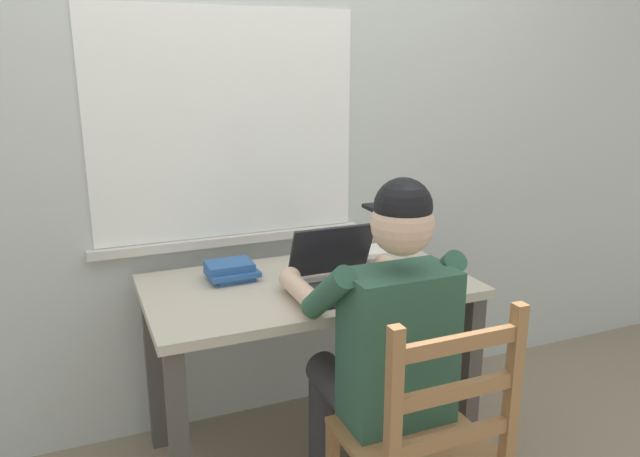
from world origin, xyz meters
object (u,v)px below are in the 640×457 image
(computer_mouse, at_px, (406,277))
(laptop, at_px, (342,274))
(coffee_mug_white, at_px, (304,263))
(desk, at_px, (308,310))
(book_stack_main, at_px, (382,252))
(seated_person, at_px, (382,339))
(wooden_chair, at_px, (425,446))
(coffee_mug_dark, at_px, (336,259))
(book_stack_side, at_px, (231,271))

(computer_mouse, bearing_deg, laptop, 172.89)
(computer_mouse, distance_m, coffee_mug_white, 0.40)
(desk, distance_m, book_stack_main, 0.45)
(desk, relative_size, laptop, 3.70)
(seated_person, xyz_separation_m, wooden_chair, (0.00, -0.28, -0.22))
(laptop, distance_m, computer_mouse, 0.26)
(desk, distance_m, coffee_mug_dark, 0.24)
(desk, xyz_separation_m, seated_person, (0.10, -0.42, 0.04))
(computer_mouse, bearing_deg, wooden_chair, -114.29)
(desk, xyz_separation_m, computer_mouse, (0.35, -0.14, 0.13))
(desk, xyz_separation_m, wooden_chair, (0.10, -0.70, -0.18))
(coffee_mug_white, distance_m, coffee_mug_dark, 0.14)
(wooden_chair, height_order, coffee_mug_white, wooden_chair)
(wooden_chair, distance_m, computer_mouse, 0.69)
(desk, height_order, book_stack_main, book_stack_main)
(wooden_chair, bearing_deg, seated_person, 90.00)
(seated_person, height_order, laptop, seated_person)
(laptop, xyz_separation_m, coffee_mug_dark, (0.06, 0.20, -0.01))
(desk, height_order, coffee_mug_dark, coffee_mug_dark)
(coffee_mug_white, distance_m, book_stack_main, 0.39)
(coffee_mug_dark, bearing_deg, computer_mouse, -50.34)
(book_stack_main, distance_m, book_stack_side, 0.67)
(computer_mouse, height_order, book_stack_main, book_stack_main)
(coffee_mug_dark, bearing_deg, book_stack_main, 15.44)
(wooden_chair, xyz_separation_m, coffee_mug_white, (-0.08, 0.79, 0.34))
(book_stack_main, bearing_deg, coffee_mug_dark, -164.56)
(book_stack_main, bearing_deg, wooden_chair, -109.67)
(coffee_mug_dark, bearing_deg, coffee_mug_white, 178.80)
(coffee_mug_dark, bearing_deg, laptop, -107.85)
(coffee_mug_white, xyz_separation_m, coffee_mug_dark, (0.14, -0.00, 0.00))
(seated_person, distance_m, book_stack_side, 0.67)
(laptop, distance_m, book_stack_side, 0.43)
(seated_person, xyz_separation_m, computer_mouse, (0.25, 0.28, 0.09))
(laptop, bearing_deg, computer_mouse, -7.11)
(coffee_mug_dark, bearing_deg, desk, -149.36)
(desk, bearing_deg, laptop, -48.96)
(coffee_mug_white, relative_size, book_stack_side, 0.61)
(computer_mouse, distance_m, book_stack_main, 0.30)
(laptop, xyz_separation_m, coffee_mug_white, (-0.07, 0.20, -0.01))
(book_stack_main, bearing_deg, coffee_mug_white, -170.36)
(laptop, height_order, book_stack_side, laptop)
(wooden_chair, distance_m, book_stack_main, 0.96)
(book_stack_side, bearing_deg, desk, -27.59)
(seated_person, relative_size, coffee_mug_dark, 10.60)
(seated_person, distance_m, computer_mouse, 0.39)
(wooden_chair, bearing_deg, laptop, 90.34)
(computer_mouse, xyz_separation_m, book_stack_side, (-0.61, 0.28, 0.02))
(seated_person, distance_m, laptop, 0.33)
(coffee_mug_white, relative_size, coffee_mug_dark, 1.02)
(wooden_chair, height_order, book_stack_side, wooden_chair)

